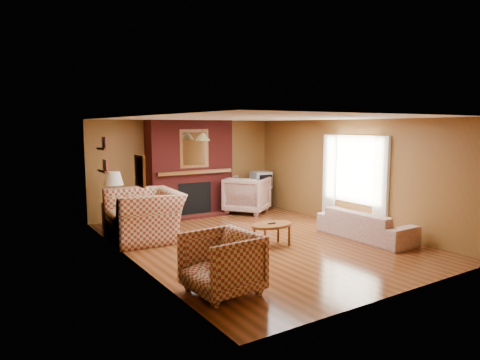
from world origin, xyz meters
TOP-DOWN VIEW (x-y plane):
  - floor at (0.00, 0.00)m, footprint 6.50×6.50m
  - ceiling at (0.00, 0.00)m, footprint 6.50×6.50m
  - wall_back at (0.00, 3.25)m, footprint 6.50×0.00m
  - wall_front at (0.00, -3.25)m, footprint 6.50×0.00m
  - wall_left at (-2.50, 0.00)m, footprint 0.00×6.50m
  - wall_right at (2.50, 0.00)m, footprint 0.00×6.50m
  - fireplace at (0.00, 2.98)m, footprint 2.20×0.82m
  - window_right at (2.45, -0.20)m, footprint 0.10×1.85m
  - bookshelf at (-2.44, 1.90)m, footprint 0.09×0.55m
  - botanical_print at (-2.47, -0.30)m, footprint 0.05×0.40m
  - pendant_light at (0.00, 2.30)m, footprint 0.36×0.36m
  - plaid_loveseat at (-1.85, 1.31)m, footprint 1.43×1.60m
  - plaid_armchair at (-1.95, -1.94)m, footprint 0.97×0.95m
  - floral_sofa at (1.90, -1.05)m, footprint 0.82×2.00m
  - floral_armchair at (1.35, 2.41)m, footprint 1.44×1.43m
  - coffee_table at (-0.01, -0.47)m, footprint 0.85×0.53m
  - side_table at (-2.10, 2.45)m, footprint 0.46×0.46m
  - table_lamp at (-2.10, 2.45)m, footprint 0.42×0.42m
  - tv_stand at (2.05, 2.80)m, footprint 0.56×0.51m
  - crt_tv at (2.05, 2.79)m, footprint 0.54×0.54m

SIDE VIEW (x-z plane):
  - floor at x=0.00m, z-range 0.00..0.00m
  - tv_stand at x=2.05m, z-range 0.00..0.56m
  - floral_sofa at x=1.90m, z-range 0.00..0.58m
  - side_table at x=-2.10m, z-range 0.00..0.58m
  - coffee_table at x=-0.01m, z-range 0.15..0.60m
  - plaid_armchair at x=-1.95m, z-range 0.00..0.84m
  - floral_armchair at x=1.35m, z-range 0.00..0.95m
  - plaid_loveseat at x=-1.85m, z-range 0.00..0.98m
  - crt_tv at x=2.05m, z-range 0.56..1.01m
  - table_lamp at x=-2.10m, z-range 0.62..1.31m
  - window_right at x=2.45m, z-range 0.13..2.13m
  - fireplace at x=0.00m, z-range -0.02..2.38m
  - wall_back at x=0.00m, z-range -2.05..4.45m
  - wall_front at x=0.00m, z-range -2.05..4.45m
  - wall_left at x=-2.50m, z-range -2.05..4.45m
  - wall_right at x=2.50m, z-range -2.05..4.45m
  - botanical_print at x=-2.47m, z-range 1.30..1.80m
  - bookshelf at x=-2.44m, z-range 1.31..2.02m
  - pendant_light at x=0.00m, z-range 1.76..2.24m
  - ceiling at x=0.00m, z-range 2.40..2.40m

